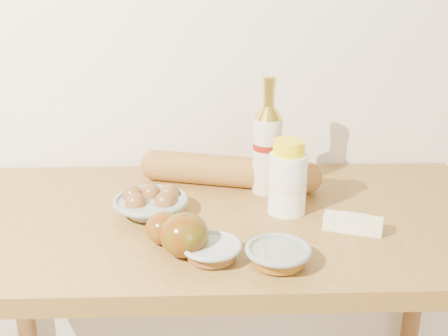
{
  "coord_description": "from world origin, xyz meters",
  "views": [
    {
      "loc": [
        -0.03,
        0.1,
        1.43
      ],
      "look_at": [
        0.0,
        1.15,
        1.02
      ],
      "focal_mm": 45.0,
      "sensor_mm": 36.0,
      "label": 1
    }
  ],
  "objects_px": {
    "baguette": "(229,171)",
    "cream_bottle": "(288,179)",
    "egg_bowl": "(151,203)",
    "bourbon_bottle": "(267,147)",
    "table": "(224,265)"
  },
  "relations": [
    {
      "from": "bourbon_bottle",
      "to": "cream_bottle",
      "type": "distance_m",
      "value": 0.12
    },
    {
      "from": "cream_bottle",
      "to": "baguette",
      "type": "distance_m",
      "value": 0.19
    },
    {
      "from": "table",
      "to": "cream_bottle",
      "type": "relative_size",
      "value": 7.4
    },
    {
      "from": "bourbon_bottle",
      "to": "cream_bottle",
      "type": "xyz_separation_m",
      "value": [
        0.03,
        -0.11,
        -0.04
      ]
    },
    {
      "from": "egg_bowl",
      "to": "baguette",
      "type": "bearing_deg",
      "value": 40.76
    },
    {
      "from": "baguette",
      "to": "cream_bottle",
      "type": "bearing_deg",
      "value": -37.18
    },
    {
      "from": "bourbon_bottle",
      "to": "egg_bowl",
      "type": "xyz_separation_m",
      "value": [
        -0.26,
        -0.11,
        -0.09
      ]
    },
    {
      "from": "egg_bowl",
      "to": "table",
      "type": "bearing_deg",
      "value": -5.24
    },
    {
      "from": "table",
      "to": "baguette",
      "type": "distance_m",
      "value": 0.23
    },
    {
      "from": "table",
      "to": "baguette",
      "type": "relative_size",
      "value": 2.68
    },
    {
      "from": "cream_bottle",
      "to": "table",
      "type": "bearing_deg",
      "value": 167.68
    },
    {
      "from": "egg_bowl",
      "to": "cream_bottle",
      "type": "bearing_deg",
      "value": -0.0
    },
    {
      "from": "egg_bowl",
      "to": "baguette",
      "type": "xyz_separation_m",
      "value": [
        0.17,
        0.15,
        0.01
      ]
    },
    {
      "from": "bourbon_bottle",
      "to": "table",
      "type": "bearing_deg",
      "value": -114.36
    },
    {
      "from": "egg_bowl",
      "to": "bourbon_bottle",
      "type": "bearing_deg",
      "value": 23.39
    }
  ]
}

